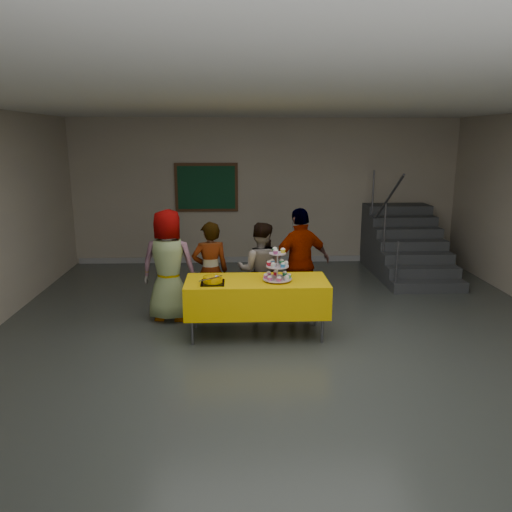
{
  "coord_description": "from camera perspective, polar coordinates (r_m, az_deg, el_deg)",
  "views": [
    {
      "loc": [
        -0.64,
        -5.4,
        2.6
      ],
      "look_at": [
        -0.36,
        1.12,
        1.05
      ],
      "focal_mm": 35.0,
      "sensor_mm": 36.0,
      "label": 1
    }
  ],
  "objects": [
    {
      "name": "room_shell",
      "position": [
        5.48,
        4.33,
        8.4
      ],
      "size": [
        10.0,
        10.04,
        3.02
      ],
      "color": "#4C514C",
      "rests_on": "ground"
    },
    {
      "name": "bake_table",
      "position": [
        6.65,
        0.07,
        -4.54
      ],
      "size": [
        1.88,
        0.78,
        0.77
      ],
      "color": "#595960",
      "rests_on": "ground"
    },
    {
      "name": "cupcake_stand",
      "position": [
        6.52,
        2.46,
        -1.47
      ],
      "size": [
        0.38,
        0.38,
        0.44
      ],
      "color": "silver",
      "rests_on": "bake_table"
    },
    {
      "name": "bear_cake",
      "position": [
        6.45,
        -4.97,
        -2.64
      ],
      "size": [
        0.32,
        0.36,
        0.12
      ],
      "color": "black",
      "rests_on": "bake_table"
    },
    {
      "name": "schoolchild_a",
      "position": [
        7.27,
        -9.97,
        -1.08
      ],
      "size": [
        0.85,
        0.61,
        1.63
      ],
      "primitive_type": "imported",
      "rotation": [
        0.0,
        0.0,
        3.02
      ],
      "color": "slate",
      "rests_on": "ground"
    },
    {
      "name": "schoolchild_b",
      "position": [
        7.21,
        -5.24,
        -1.76
      ],
      "size": [
        0.59,
        0.45,
        1.45
      ],
      "primitive_type": "imported",
      "rotation": [
        0.0,
        0.0,
        3.35
      ],
      "color": "slate",
      "rests_on": "ground"
    },
    {
      "name": "schoolchild_c",
      "position": [
        7.3,
        0.51,
        -1.65
      ],
      "size": [
        0.76,
        0.64,
        1.42
      ],
      "primitive_type": "imported",
      "rotation": [
        0.0,
        0.0,
        2.99
      ],
      "color": "slate",
      "rests_on": "ground"
    },
    {
      "name": "schoolchild_d",
      "position": [
        7.32,
        5.12,
        -0.83
      ],
      "size": [
        1.03,
        0.72,
        1.63
      ],
      "primitive_type": "imported",
      "rotation": [
        0.0,
        0.0,
        3.52
      ],
      "color": "slate",
      "rests_on": "ground"
    },
    {
      "name": "staircase",
      "position": [
        10.32,
        16.52,
        0.99
      ],
      "size": [
        1.3,
        2.4,
        2.04
      ],
      "color": "#424447",
      "rests_on": "ground"
    },
    {
      "name": "noticeboard",
      "position": [
        10.43,
        -5.69,
        7.8
      ],
      "size": [
        1.3,
        0.05,
        1.0
      ],
      "color": "#472B16",
      "rests_on": "ground"
    }
  ]
}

